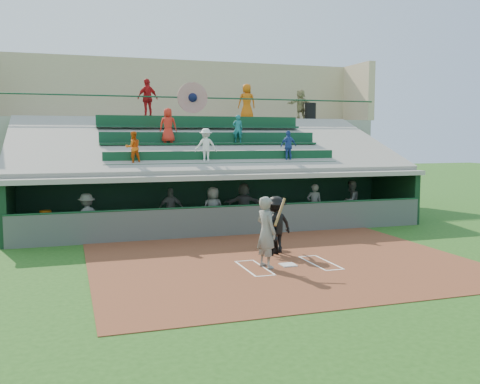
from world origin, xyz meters
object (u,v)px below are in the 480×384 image
object	(u,v)px
batter_at_plate	(266,232)
water_cooler	(46,216)
white_table	(47,230)
home_plate	(288,265)
catcher	(271,237)
trash_bin	(310,111)

from	to	relation	value
batter_at_plate	water_cooler	bearing A→B (deg)	134.06
batter_at_plate	water_cooler	size ratio (longest dim) A/B	4.95
batter_at_plate	white_table	distance (m)	8.74
home_plate	water_cooler	size ratio (longest dim) A/B	1.06
batter_at_plate	white_table	xyz separation A→B (m)	(-6.00, 6.32, -0.67)
home_plate	catcher	world-z (taller)	catcher
batter_at_plate	catcher	distance (m)	1.66
catcher	white_table	distance (m)	8.30
white_table	trash_bin	distance (m)	15.35
catcher	trash_bin	xyz separation A→B (m)	(6.54, 11.07, 4.47)
catcher	water_cooler	world-z (taller)	catcher
home_plate	batter_at_plate	size ratio (longest dim) A/B	0.21
water_cooler	trash_bin	distance (m)	15.27
home_plate	water_cooler	bearing A→B (deg)	137.25
white_table	catcher	bearing A→B (deg)	-14.17
trash_bin	home_plate	bearing A→B (deg)	-117.75
trash_bin	batter_at_plate	bearing A→B (deg)	-120.08
catcher	water_cooler	size ratio (longest dim) A/B	2.76
white_table	water_cooler	xyz separation A→B (m)	(-0.04, -0.07, 0.52)
home_plate	trash_bin	bearing A→B (deg)	62.25
catcher	trash_bin	bearing A→B (deg)	-145.35
home_plate	catcher	xyz separation A→B (m)	(0.02, 1.40, 0.55)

